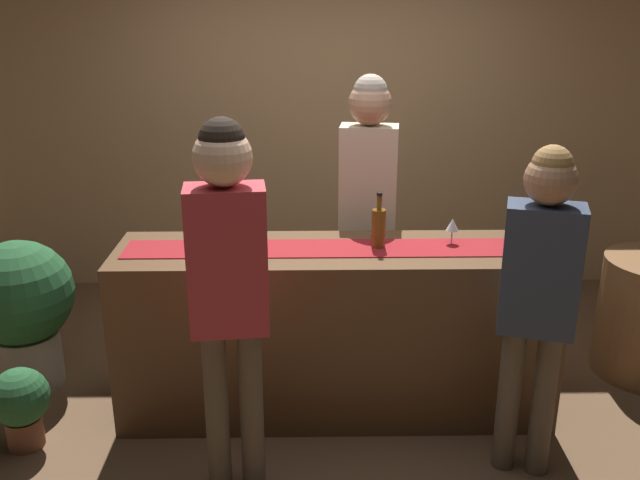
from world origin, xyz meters
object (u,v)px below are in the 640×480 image
Objects in this scene: bartender at (368,188)px; potted_plant_small at (20,403)px; customer_sipping at (539,283)px; wine_glass_mid_counter at (203,226)px; wine_glass_near_customer at (452,226)px; customer_browsing at (228,271)px; wine_bottle_clear at (242,227)px; wine_bottle_amber at (379,227)px; potted_plant_tall at (21,304)px.

potted_plant_small is at bearing 34.32° from bartender.
customer_sipping reaches higher than potted_plant_small.
wine_glass_mid_counter is 0.33× the size of potted_plant_small.
potted_plant_small is (-2.53, 0.22, -0.74)m from customer_sipping.
wine_glass_near_customer is 0.08× the size of customer_browsing.
wine_glass_near_customer is (1.12, 0.04, -0.01)m from wine_bottle_clear.
wine_glass_near_customer is 0.09× the size of customer_sipping.
customer_browsing is at bearing -74.11° from wine_glass_mid_counter.
wine_bottle_amber is at bearing 98.77° from bartender.
customer_sipping reaches higher than wine_glass_mid_counter.
customer_sipping is 0.92× the size of customer_browsing.
wine_glass_near_customer is at bearing 135.97° from bartender.
wine_bottle_clear is 2.10× the size of wine_glass_near_customer.
wine_glass_near_customer and wine_glass_mid_counter have the same top height.
wine_bottle_clear is at bearing 84.08° from customer_browsing.
wine_bottle_clear reaches higher than potted_plant_small.
wine_bottle_clear is 0.22m from wine_glass_mid_counter.
customer_browsing reaches higher than customer_sipping.
customer_browsing reaches higher than potted_plant_tall.
customer_sipping is (0.67, -0.58, -0.07)m from wine_bottle_amber.
wine_bottle_amber is 0.93m from wine_glass_mid_counter.
potted_plant_small is (0.20, -0.63, -0.27)m from potted_plant_tall.
wine_glass_mid_counter is at bearing 99.87° from customer_browsing.
wine_glass_mid_counter is 1.30m from potted_plant_small.
wine_glass_mid_counter is at bearing 179.40° from wine_glass_near_customer.
bartender is (-0.41, 0.52, 0.07)m from wine_glass_near_customer.
bartender is (0.92, 0.51, 0.07)m from wine_glass_mid_counter.
customer_browsing is at bearing -15.93° from potted_plant_small.
bartender is at bearing 54.44° from customer_browsing.
wine_glass_mid_counter is 0.08× the size of bartender.
wine_bottle_amber is at bearing 155.44° from customer_sipping.
customer_sipping reaches higher than potted_plant_tall.
wine_bottle_clear reaches higher than wine_glass_mid_counter.
wine_bottle_clear is 0.34× the size of potted_plant_tall.
customer_sipping is (0.28, -0.63, -0.07)m from wine_glass_near_customer.
customer_browsing is at bearing -159.53° from customer_sipping.
wine_glass_mid_counter is 1.05m from bartender.
wine_bottle_amber reaches higher than potted_plant_tall.
bartender reaches higher than customer_sipping.
wine_glass_near_customer is 0.16× the size of potted_plant_tall.
customer_browsing is (-1.12, -0.73, 0.04)m from wine_glass_near_customer.
wine_bottle_amber is at bearing -173.72° from wine_glass_near_customer.
potted_plant_small is at bearing -168.97° from wine_bottle_amber.
wine_bottle_amber is 2.10× the size of wine_glass_mid_counter.
wine_glass_mid_counter is (-0.21, 0.05, -0.01)m from wine_bottle_clear.
wine_bottle_amber is 0.72m from wine_bottle_clear.
potted_plant_small is at bearing -155.57° from wine_glass_mid_counter.
wine_glass_mid_counter is 0.77m from customer_browsing.
customer_sipping is 3.70× the size of potted_plant_small.
potted_plant_tall is 0.71m from potted_plant_small.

